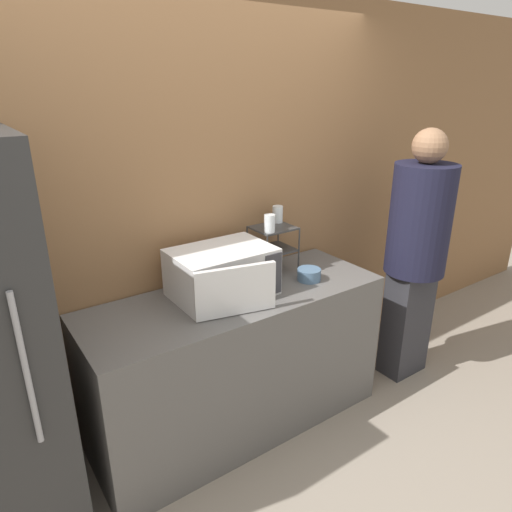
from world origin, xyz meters
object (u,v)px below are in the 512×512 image
Objects in this scene: glass_back_right at (278,214)px; person at (416,247)px; bowl at (309,275)px; glass_front_left at (270,223)px; dish_rack at (273,240)px; microwave at (223,273)px.

glass_back_right is 0.06× the size of person.
glass_back_right is at bearing 92.86° from bowl.
glass_front_left is 0.21m from glass_back_right.
dish_rack is at bearing 157.21° from person.
microwave is 0.32× the size of person.
glass_back_right is 1.02m from person.
microwave is 5.30× the size of glass_front_left.
glass_back_right is 0.45m from bowl.
bowl is at bearing -87.14° from glass_back_right.
glass_front_left reaches higher than bowl.
person reaches higher than bowl.
microwave is at bearing 168.97° from person.
glass_front_left is at bearing 8.75° from microwave.
glass_front_left is 1.11m from person.
person is at bearing -10.28° from bowl.
microwave is 1.43m from person.
dish_rack is at bearing 112.31° from bowl.
glass_back_right reaches higher than dish_rack.
bowl is (0.02, -0.31, -0.32)m from glass_back_right.
person is (0.85, -0.15, 0.06)m from bowl.
bowl is (0.55, -0.12, -0.10)m from microwave.
microwave is 0.44m from glass_front_left.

